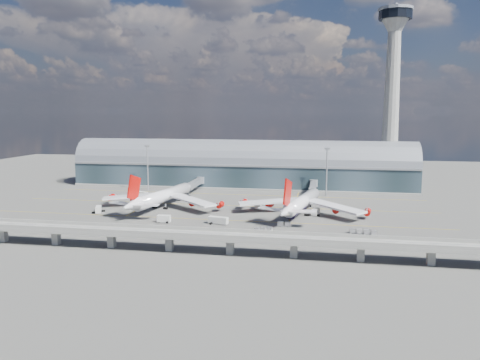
% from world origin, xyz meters
% --- Properties ---
extents(ground, '(500.00, 500.00, 0.00)m').
position_xyz_m(ground, '(0.00, 0.00, 0.00)').
color(ground, '#474744').
rests_on(ground, ground).
extents(taxi_lines, '(200.00, 80.12, 0.01)m').
position_xyz_m(taxi_lines, '(0.00, 22.11, 0.01)').
color(taxi_lines, gold).
rests_on(taxi_lines, ground).
extents(terminal, '(200.00, 30.00, 28.00)m').
position_xyz_m(terminal, '(0.00, 77.99, 11.34)').
color(terminal, '#1E2C33').
rests_on(terminal, ground).
extents(control_tower, '(19.00, 19.00, 103.00)m').
position_xyz_m(control_tower, '(85.00, 83.00, 51.64)').
color(control_tower, gray).
rests_on(control_tower, ground).
extents(guideway, '(220.00, 8.50, 7.20)m').
position_xyz_m(guideway, '(-0.00, -55.00, 5.29)').
color(guideway, gray).
rests_on(guideway, ground).
extents(floodlight_mast_left, '(3.00, 0.70, 25.70)m').
position_xyz_m(floodlight_mast_left, '(-50.00, 55.00, 13.63)').
color(floodlight_mast_left, gray).
rests_on(floodlight_mast_left, ground).
extents(floodlight_mast_right, '(3.00, 0.70, 25.70)m').
position_xyz_m(floodlight_mast_right, '(50.00, 55.00, 13.63)').
color(floodlight_mast_right, gray).
rests_on(floodlight_mast_right, ground).
extents(airliner_left, '(59.87, 63.00, 19.22)m').
position_xyz_m(airliner_left, '(-25.38, 8.45, 5.49)').
color(airliner_left, white).
rests_on(airliner_left, ground).
extents(airliner_right, '(58.27, 60.99, 19.46)m').
position_xyz_m(airliner_right, '(39.30, 6.67, 5.05)').
color(airliner_right, white).
rests_on(airliner_right, ground).
extents(jet_bridge_left, '(4.40, 28.00, 7.25)m').
position_xyz_m(jet_bridge_left, '(-21.56, 53.12, 5.18)').
color(jet_bridge_left, gray).
rests_on(jet_bridge_left, ground).
extents(jet_bridge_right, '(4.40, 32.00, 7.25)m').
position_xyz_m(jet_bridge_right, '(43.12, 51.18, 5.18)').
color(jet_bridge_right, gray).
rests_on(jet_bridge_right, ground).
extents(service_truck_0, '(4.70, 7.16, 2.83)m').
position_xyz_m(service_truck_0, '(-49.66, -5.90, 1.46)').
color(service_truck_0, beige).
rests_on(service_truck_0, ground).
extents(service_truck_1, '(5.44, 2.91, 3.08)m').
position_xyz_m(service_truck_1, '(-14.72, -18.59, 1.55)').
color(service_truck_1, beige).
rests_on(service_truck_1, ground).
extents(service_truck_2, '(8.45, 4.03, 2.95)m').
position_xyz_m(service_truck_2, '(7.43, -17.09, 1.54)').
color(service_truck_2, beige).
rests_on(service_truck_2, ground).
extents(service_truck_3, '(3.77, 6.40, 2.90)m').
position_xyz_m(service_truck_3, '(45.42, 6.19, 1.49)').
color(service_truck_3, beige).
rests_on(service_truck_3, ground).
extents(service_truck_4, '(2.83, 5.61, 3.24)m').
position_xyz_m(service_truck_4, '(18.96, 14.88, 1.64)').
color(service_truck_4, beige).
rests_on(service_truck_4, ground).
extents(service_truck_5, '(6.80, 4.95, 3.08)m').
position_xyz_m(service_truck_5, '(-44.60, 32.55, 1.57)').
color(service_truck_5, beige).
rests_on(service_truck_5, ground).
extents(cargo_train_0, '(7.25, 3.77, 1.60)m').
position_xyz_m(cargo_train_0, '(26.71, -25.66, 0.83)').
color(cargo_train_0, gray).
rests_on(cargo_train_0, ground).
extents(cargo_train_1, '(9.90, 3.18, 1.63)m').
position_xyz_m(cargo_train_1, '(63.20, -22.50, 0.85)').
color(cargo_train_1, gray).
rests_on(cargo_train_1, ground).
extents(cargo_train_2, '(5.51, 2.06, 1.84)m').
position_xyz_m(cargo_train_2, '(33.73, -16.49, 0.96)').
color(cargo_train_2, gray).
rests_on(cargo_train_2, ground).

